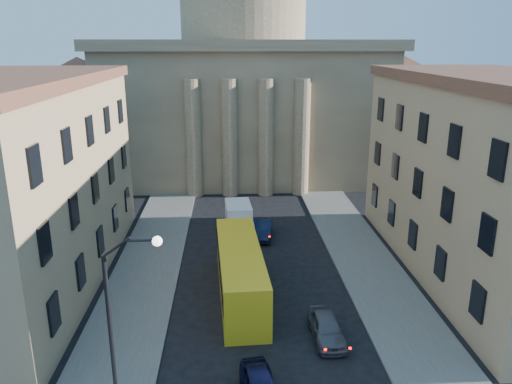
% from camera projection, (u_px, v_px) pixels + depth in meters
% --- Properties ---
extents(sidewalk_left, '(5.00, 60.00, 0.15)m').
position_uv_depth(sidewalk_left, '(135.00, 304.00, 32.92)').
color(sidewalk_left, '#585550').
rests_on(sidewalk_left, ground).
extents(sidewalk_right, '(5.00, 60.00, 0.15)m').
position_uv_depth(sidewalk_right, '(388.00, 297.00, 33.82)').
color(sidewalk_right, '#585550').
rests_on(sidewalk_right, ground).
extents(church, '(68.02, 28.76, 36.60)m').
position_uv_depth(church, '(244.00, 81.00, 65.83)').
color(church, '#786149').
rests_on(church, ground).
extents(building_left, '(11.60, 26.60, 14.70)m').
position_uv_depth(building_left, '(12.00, 183.00, 34.19)').
color(building_left, tan).
rests_on(building_left, ground).
extents(building_right, '(11.60, 26.60, 14.70)m').
position_uv_depth(building_right, '(494.00, 176.00, 35.99)').
color(building_right, tan).
rests_on(building_right, ground).
extents(street_lamp, '(2.62, 0.44, 8.83)m').
position_uv_depth(street_lamp, '(121.00, 312.00, 21.94)').
color(street_lamp, black).
rests_on(street_lamp, ground).
extents(car_right_far, '(1.88, 4.35, 1.46)m').
position_uv_depth(car_right_far, '(327.00, 328.00, 29.03)').
color(car_right_far, '#4F4F54').
rests_on(car_right_far, ground).
extents(car_right_distant, '(2.10, 4.71, 1.50)m').
position_uv_depth(car_right_distant, '(263.00, 229.00, 44.44)').
color(car_right_distant, black).
rests_on(car_right_distant, ground).
extents(city_bus, '(3.42, 12.28, 3.42)m').
position_uv_depth(city_bus, '(240.00, 270.00, 33.85)').
color(city_bus, gold).
rests_on(city_bus, ground).
extents(box_truck, '(2.46, 5.58, 3.00)m').
position_uv_depth(box_truck, '(239.00, 223.00, 43.83)').
color(box_truck, silver).
rests_on(box_truck, ground).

